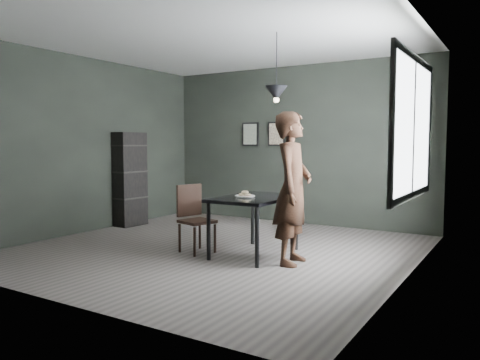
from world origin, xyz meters
The scene contains 13 objects.
ground centered at (0.00, 0.00, 0.00)m, with size 5.00×5.00×0.00m, color #3C3734.
back_wall centered at (0.00, 2.50, 1.40)m, with size 5.00×0.10×2.80m, color black.
ceiling centered at (0.00, 0.00, 2.80)m, with size 5.00×5.00×0.02m.
window_assembly centered at (2.47, 0.20, 1.60)m, with size 0.04×1.96×1.56m.
cafe_table centered at (0.60, 0.00, 0.67)m, with size 0.80×1.20×0.75m.
white_plate centered at (0.52, -0.11, 0.76)m, with size 0.23×0.23×0.01m, color white.
donut_pile centered at (0.52, -0.11, 0.79)m, with size 0.17×0.12×0.07m.
woman centered at (1.20, -0.15, 0.90)m, with size 0.66×0.43×1.80m, color black.
wood_chair centered at (-0.18, -0.27, 0.50)m, with size 0.48×0.48×0.89m.
shelf_unit centered at (-2.32, 0.75, 0.81)m, with size 0.31×0.54×1.62m, color black.
pendant_lamp centered at (0.85, 0.10, 2.05)m, with size 0.28×0.28×0.86m.
framed_print_left centered at (-0.90, 2.47, 1.60)m, with size 0.34×0.04×0.44m.
framed_print_right centered at (-0.35, 2.47, 1.60)m, with size 0.34×0.04×0.44m.
Camera 1 is at (3.53, -5.15, 1.43)m, focal length 35.00 mm.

